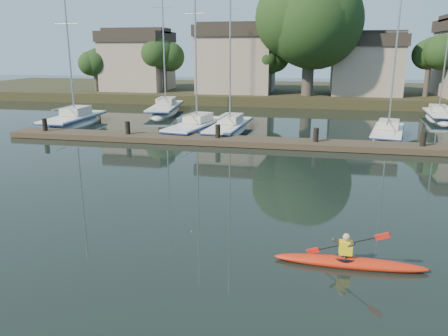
% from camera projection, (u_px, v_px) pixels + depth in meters
% --- Properties ---
extents(ground, '(160.00, 160.00, 0.00)m').
position_uv_depth(ground, '(215.00, 239.00, 13.57)').
color(ground, black).
rests_on(ground, ground).
extents(kayak, '(4.12, 0.86, 1.32)m').
position_uv_depth(kayak, '(349.00, 260.00, 11.88)').
color(kayak, red).
rests_on(kayak, ground).
extents(dock, '(34.00, 2.00, 1.80)m').
position_uv_depth(dock, '(266.00, 142.00, 26.75)').
color(dock, '#403525').
rests_on(dock, ground).
extents(sailboat_0, '(2.40, 8.35, 13.22)m').
position_uv_depth(sailboat_0, '(74.00, 127.00, 34.37)').
color(sailboat_0, silver).
rests_on(sailboat_0, ground).
extents(sailboat_1, '(3.46, 8.75, 13.93)m').
position_uv_depth(sailboat_1, '(196.00, 134.00, 31.48)').
color(sailboat_1, silver).
rests_on(sailboat_1, ground).
extents(sailboat_2, '(2.57, 8.77, 14.34)m').
position_uv_depth(sailboat_2, '(229.00, 134.00, 31.28)').
color(sailboat_2, silver).
rests_on(sailboat_2, ground).
extents(sailboat_3, '(3.31, 7.54, 11.78)m').
position_uv_depth(sailboat_3, '(387.00, 140.00, 29.31)').
color(sailboat_3, silver).
rests_on(sailboat_3, ground).
extents(sailboat_5, '(3.59, 9.90, 16.03)m').
position_uv_depth(sailboat_5, '(166.00, 114.00, 41.07)').
color(sailboat_5, silver).
rests_on(sailboat_5, ground).
extents(sailboat_7, '(2.52, 7.49, 11.86)m').
position_uv_depth(sailboat_7, '(438.00, 121.00, 37.21)').
color(sailboat_7, silver).
rests_on(sailboat_7, ground).
extents(shore, '(90.00, 25.25, 12.75)m').
position_uv_depth(shore, '(305.00, 71.00, 50.49)').
color(shore, '#2A3118').
rests_on(shore, ground).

